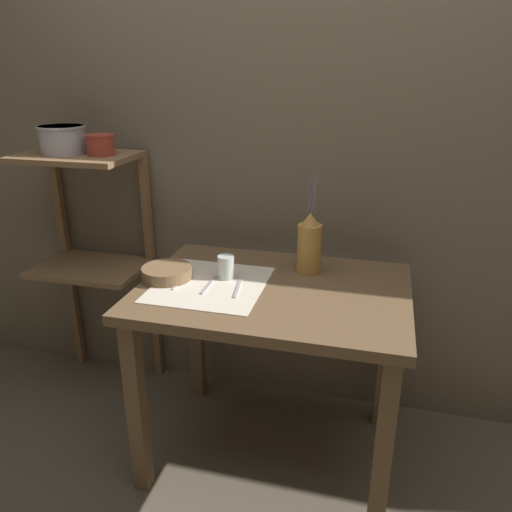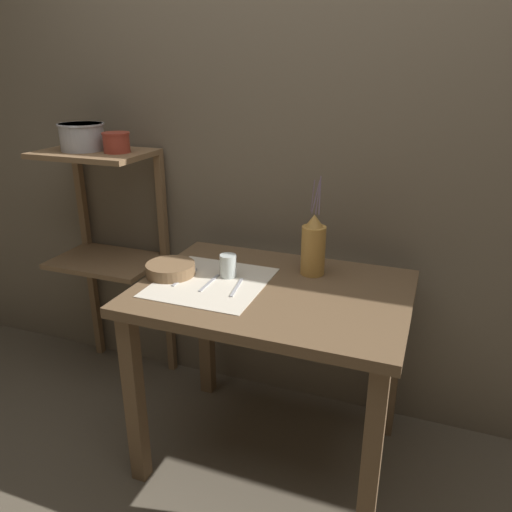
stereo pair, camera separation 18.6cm
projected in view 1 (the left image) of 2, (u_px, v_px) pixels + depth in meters
name	position (u px, v px, depth m)	size (l,w,h in m)	color
ground_plane	(271.00, 450.00, 2.17)	(12.00, 12.00, 0.00)	brown
stone_wall_back	(299.00, 156.00, 2.18)	(7.00, 0.06, 2.40)	#6B5E4C
wooden_table	(273.00, 316.00, 1.94)	(1.02, 0.74, 0.78)	brown
wooden_shelf_unit	(91.00, 230.00, 2.36)	(0.52, 0.35, 1.20)	brown
linen_cloth	(210.00, 284.00, 1.91)	(0.41, 0.44, 0.00)	beige
pitcher_with_flowers	(309.00, 245.00, 2.00)	(0.10, 0.10, 0.39)	#B7843D
wooden_bowl	(167.00, 273.00, 1.96)	(0.20, 0.20, 0.05)	brown
glass_tumbler_near	(226.00, 267.00, 1.95)	(0.07, 0.07, 0.09)	silver
spoon_inner	(187.00, 276.00, 1.98)	(0.02, 0.18, 0.02)	#A8A8AD
fork_outer	(209.00, 285.00, 1.90)	(0.01, 0.17, 0.00)	#A8A8AD
knife_center	(238.00, 288.00, 1.87)	(0.04, 0.17, 0.00)	#A8A8AD
metal_pot_large	(62.00, 139.00, 2.19)	(0.21, 0.21, 0.12)	#A8A8AD
metal_pot_small	(100.00, 144.00, 2.15)	(0.12, 0.12, 0.09)	#9E3828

